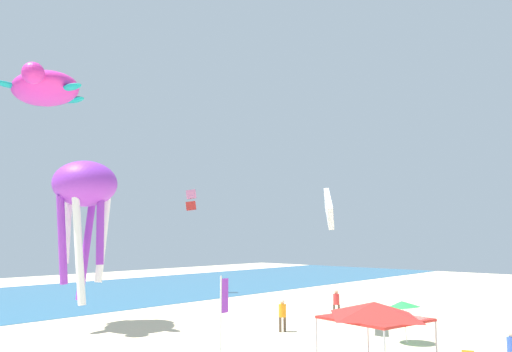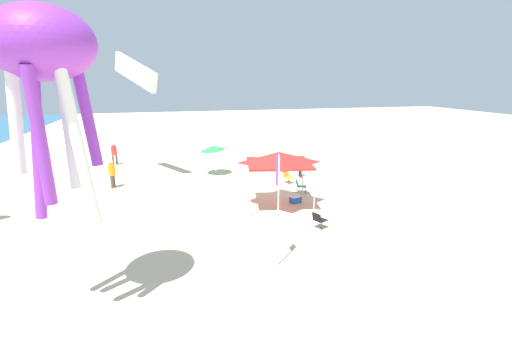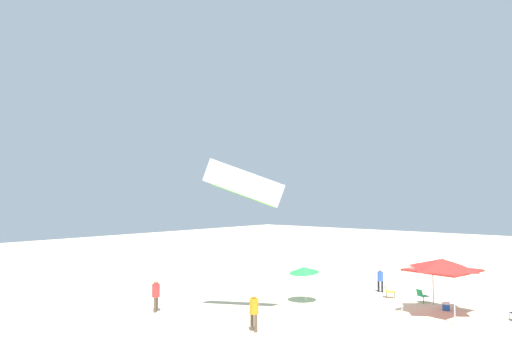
{
  "view_description": "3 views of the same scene",
  "coord_description": "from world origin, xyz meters",
  "px_view_note": "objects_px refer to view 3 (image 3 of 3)",
  "views": [
    {
      "loc": [
        -19.42,
        -9.87,
        5.61
      ],
      "look_at": [
        -0.58,
        7.07,
        8.49
      ],
      "focal_mm": 36.33,
      "sensor_mm": 36.0,
      "label": 1
    },
    {
      "loc": [
        -18.88,
        6.12,
        6.78
      ],
      "look_at": [
        -1.03,
        1.56,
        1.73
      ],
      "focal_mm": 24.85,
      "sensor_mm": 36.0,
      "label": 2
    },
    {
      "loc": [
        -10.15,
        26.84,
        6.43
      ],
      "look_at": [
        -0.58,
        15.57,
        7.12
      ],
      "focal_mm": 32.6,
      "sensor_mm": 36.0,
      "label": 3
    }
  ],
  "objects_px": {
    "beach_umbrella": "(304,270)",
    "folding_chair_right_of_tent": "(422,295)",
    "person_near_umbrella": "(156,293)",
    "kite_parafoil_white": "(244,184)",
    "cooler_box": "(446,306)",
    "person_watching_sky": "(254,309)",
    "person_far_stroller": "(380,278)",
    "canopy_tent": "(442,265)",
    "folding_chair_facing_ocean": "(388,290)"
  },
  "relations": [
    {
      "from": "kite_parafoil_white",
      "to": "canopy_tent",
      "type": "bearing_deg",
      "value": 5.6
    },
    {
      "from": "beach_umbrella",
      "to": "folding_chair_facing_ocean",
      "type": "distance_m",
      "value": 5.9
    },
    {
      "from": "person_watching_sky",
      "to": "kite_parafoil_white",
      "type": "bearing_deg",
      "value": -22.7
    },
    {
      "from": "cooler_box",
      "to": "person_watching_sky",
      "type": "bearing_deg",
      "value": 61.61
    },
    {
      "from": "beach_umbrella",
      "to": "person_near_umbrella",
      "type": "bearing_deg",
      "value": 55.7
    },
    {
      "from": "person_near_umbrella",
      "to": "person_watching_sky",
      "type": "xyz_separation_m",
      "value": [
        -6.72,
        -0.67,
        0.01
      ]
    },
    {
      "from": "canopy_tent",
      "to": "beach_umbrella",
      "type": "distance_m",
      "value": 7.97
    },
    {
      "from": "folding_chair_right_of_tent",
      "to": "person_far_stroller",
      "type": "distance_m",
      "value": 3.63
    },
    {
      "from": "beach_umbrella",
      "to": "person_far_stroller",
      "type": "xyz_separation_m",
      "value": [
        -2.21,
        -5.94,
        -1.02
      ]
    },
    {
      "from": "folding_chair_right_of_tent",
      "to": "kite_parafoil_white",
      "type": "bearing_deg",
      "value": 84.02
    },
    {
      "from": "canopy_tent",
      "to": "cooler_box",
      "type": "height_order",
      "value": "canopy_tent"
    },
    {
      "from": "beach_umbrella",
      "to": "person_watching_sky",
      "type": "xyz_separation_m",
      "value": [
        -1.68,
        6.71,
        -0.9
      ]
    },
    {
      "from": "folding_chair_facing_ocean",
      "to": "canopy_tent",
      "type": "bearing_deg",
      "value": -138.14
    },
    {
      "from": "canopy_tent",
      "to": "beach_umbrella",
      "type": "bearing_deg",
      "value": 19.06
    },
    {
      "from": "cooler_box",
      "to": "person_near_umbrella",
      "type": "distance_m",
      "value": 16.6
    },
    {
      "from": "canopy_tent",
      "to": "kite_parafoil_white",
      "type": "height_order",
      "value": "kite_parafoil_white"
    },
    {
      "from": "folding_chair_facing_ocean",
      "to": "folding_chair_right_of_tent",
      "type": "distance_m",
      "value": 2.15
    },
    {
      "from": "beach_umbrella",
      "to": "person_near_umbrella",
      "type": "relative_size",
      "value": 1.24
    },
    {
      "from": "person_watching_sky",
      "to": "cooler_box",
      "type": "bearing_deg",
      "value": -102.73
    },
    {
      "from": "person_far_stroller",
      "to": "cooler_box",
      "type": "bearing_deg",
      "value": -17.88
    },
    {
      "from": "person_watching_sky",
      "to": "kite_parafoil_white",
      "type": "distance_m",
      "value": 6.78
    },
    {
      "from": "person_near_umbrella",
      "to": "cooler_box",
      "type": "bearing_deg",
      "value": 94.64
    },
    {
      "from": "folding_chair_right_of_tent",
      "to": "person_near_umbrella",
      "type": "bearing_deg",
      "value": 75.49
    },
    {
      "from": "person_near_umbrella",
      "to": "folding_chair_facing_ocean",
      "type": "bearing_deg",
      "value": 107.51
    },
    {
      "from": "canopy_tent",
      "to": "person_watching_sky",
      "type": "bearing_deg",
      "value": 57.96
    },
    {
      "from": "canopy_tent",
      "to": "person_far_stroller",
      "type": "bearing_deg",
      "value": -32.28
    },
    {
      "from": "person_far_stroller",
      "to": "kite_parafoil_white",
      "type": "distance_m",
      "value": 12.82
    },
    {
      "from": "folding_chair_right_of_tent",
      "to": "kite_parafoil_white",
      "type": "xyz_separation_m",
      "value": [
        6.16,
        9.52,
        6.73
      ]
    },
    {
      "from": "beach_umbrella",
      "to": "folding_chair_facing_ocean",
      "type": "bearing_deg",
      "value": -126.7
    },
    {
      "from": "folding_chair_right_of_tent",
      "to": "cooler_box",
      "type": "height_order",
      "value": "folding_chair_right_of_tent"
    },
    {
      "from": "person_near_umbrella",
      "to": "person_watching_sky",
      "type": "bearing_deg",
      "value": 58.47
    },
    {
      "from": "canopy_tent",
      "to": "cooler_box",
      "type": "distance_m",
      "value": 2.73
    },
    {
      "from": "folding_chair_right_of_tent",
      "to": "cooler_box",
      "type": "distance_m",
      "value": 2.0
    },
    {
      "from": "person_far_stroller",
      "to": "person_watching_sky",
      "type": "height_order",
      "value": "person_watching_sky"
    },
    {
      "from": "beach_umbrella",
      "to": "kite_parafoil_white",
      "type": "xyz_separation_m",
      "value": [
        0.6,
        4.9,
        5.23
      ]
    },
    {
      "from": "canopy_tent",
      "to": "person_far_stroller",
      "type": "distance_m",
      "value": 6.5
    },
    {
      "from": "cooler_box",
      "to": "person_near_umbrella",
      "type": "relative_size",
      "value": 0.39
    },
    {
      "from": "folding_chair_facing_ocean",
      "to": "kite_parafoil_white",
      "type": "bearing_deg",
      "value": 134.74
    },
    {
      "from": "canopy_tent",
      "to": "person_watching_sky",
      "type": "relative_size",
      "value": 2.09
    },
    {
      "from": "person_near_umbrella",
      "to": "kite_parafoil_white",
      "type": "bearing_deg",
      "value": 81.98
    },
    {
      "from": "folding_chair_right_of_tent",
      "to": "kite_parafoil_white",
      "type": "relative_size",
      "value": 0.21
    },
    {
      "from": "folding_chair_right_of_tent",
      "to": "person_watching_sky",
      "type": "bearing_deg",
      "value": 98.04
    },
    {
      "from": "person_far_stroller",
      "to": "canopy_tent",
      "type": "bearing_deg",
      "value": -26.34
    },
    {
      "from": "person_near_umbrella",
      "to": "person_far_stroller",
      "type": "xyz_separation_m",
      "value": [
        -7.24,
        -13.32,
        -0.12
      ]
    },
    {
      "from": "folding_chair_facing_ocean",
      "to": "person_far_stroller",
      "type": "bearing_deg",
      "value": 19.05
    },
    {
      "from": "cooler_box",
      "to": "person_far_stroller",
      "type": "relative_size",
      "value": 0.44
    },
    {
      "from": "folding_chair_right_of_tent",
      "to": "person_near_umbrella",
      "type": "xyz_separation_m",
      "value": [
        10.59,
        12.0,
        0.6
      ]
    },
    {
      "from": "beach_umbrella",
      "to": "folding_chair_right_of_tent",
      "type": "distance_m",
      "value": 7.38
    },
    {
      "from": "person_far_stroller",
      "to": "folding_chair_right_of_tent",
      "type": "bearing_deg",
      "value": -15.6
    },
    {
      "from": "folding_chair_facing_ocean",
      "to": "person_far_stroller",
      "type": "xyz_separation_m",
      "value": [
        1.2,
        -1.36,
        0.48
      ]
    }
  ]
}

